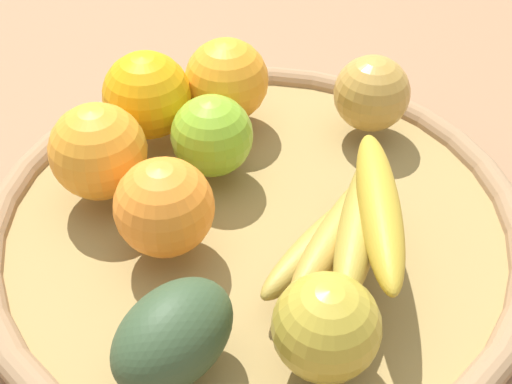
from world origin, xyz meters
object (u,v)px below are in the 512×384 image
Objects in this scene: avocado at (173,335)px; apple_0 at (212,136)px; apple_1 at (372,93)px; banana_bunch at (353,222)px; orange_2 at (147,95)px; apple_2 at (326,327)px; orange_3 at (227,80)px; orange_1 at (164,207)px; orange_0 at (98,151)px.

apple_0 is at bearing -10.46° from avocado.
banana_bunch is at bearing 162.11° from apple_1.
orange_2 is at bearing 86.66° from apple_1.
apple_2 is at bearing -163.83° from apple_0.
avocado is (-0.09, 0.14, -0.00)m from banana_bunch.
orange_2 reaches higher than apple_2.
avocado is 0.32m from apple_1.
orange_3 is 0.14m from apple_1.
orange_1 is 0.09m from orange_0.
apple_1 is (0.05, -0.15, -0.00)m from apple_0.
orange_0 is (-0.10, 0.11, 0.00)m from orange_3.
orange_1 is 1.08× the size of apple_1.
orange_0 is at bearing 36.83° from orange_1.
avocado is at bearing 168.70° from orange_3.
orange_0 is at bearing 39.01° from apple_2.
avocado is (-0.26, -0.02, -0.01)m from orange_2.
avocado is (-0.28, 0.06, -0.01)m from orange_3.
orange_3 reaches higher than banana_bunch.
orange_2 and orange_0 have the same top height.
apple_2 is at bearing 160.61° from apple_1.
orange_3 is 1.11× the size of apple_1.
orange_2 is (0.15, 0.01, 0.00)m from orange_1.
orange_2 is 0.27m from avocado.
orange_0 is 1.14× the size of apple_1.
banana_bunch and apple_0 have the same top height.
orange_3 is 0.29m from apple_2.
orange_3 is 0.08m from orange_2.
orange_0 reaches higher than apple_2.
apple_2 and apple_1 have the same top height.
banana_bunch is at bearing -57.82° from avocado.
apple_1 is (0.07, -0.25, -0.01)m from orange_0.
orange_0 reaches higher than orange_3.
apple_0 is (-0.06, -0.06, -0.00)m from orange_2.
apple_2 is at bearing -139.77° from orange_1.
orange_1 is at bearing 2.13° from avocado.
apple_2 is 0.28m from apple_1.
apple_1 is at bearing -93.34° from orange_2.
orange_2 is (0.18, 0.16, 0.01)m from banana_bunch.
banana_bunch reaches higher than avocado.
orange_0 is at bearing 100.49° from apple_0.
orange_3 is at bearing -13.41° from apple_0.
orange_1 is 0.24m from apple_1.
orange_3 is (0.17, -0.06, 0.00)m from orange_1.
orange_1 reaches higher than avocado.
orange_3 is 0.15m from orange_0.
orange_2 is 1.00× the size of orange_0.
apple_0 and apple_2 have the same top height.
apple_1 is (0.14, -0.19, -0.00)m from orange_1.
banana_bunch is 2.09× the size of orange_0.
banana_bunch is at bearing -139.04° from orange_2.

